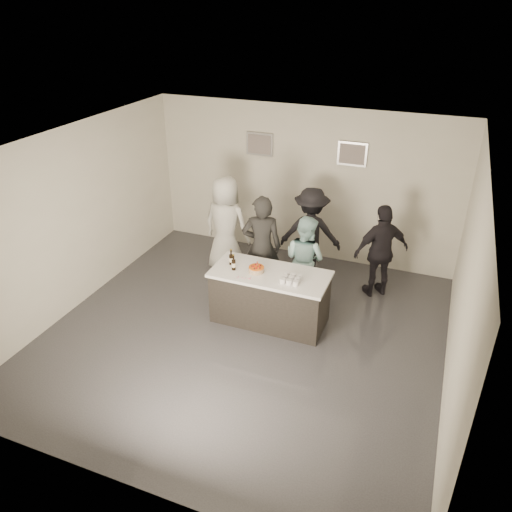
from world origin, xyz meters
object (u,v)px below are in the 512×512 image
(beer_bottle_a, at_px, (231,257))
(beer_bottle_b, at_px, (234,262))
(bar_counter, at_px, (270,297))
(person_main_blue, at_px, (305,259))
(person_guest_back, at_px, (311,233))
(person_main_black, at_px, (262,247))
(person_guest_left, at_px, (226,225))
(cake, at_px, (256,270))
(person_guest_right, at_px, (381,251))

(beer_bottle_a, xyz_separation_m, beer_bottle_b, (0.11, -0.14, 0.00))
(bar_counter, distance_m, beer_bottle_b, 0.82)
(bar_counter, distance_m, person_main_blue, 0.97)
(beer_bottle_a, bearing_deg, person_guest_back, 63.46)
(bar_counter, relative_size, person_guest_back, 1.07)
(beer_bottle_a, distance_m, person_main_black, 0.74)
(person_guest_left, bearing_deg, beer_bottle_b, 124.37)
(beer_bottle_a, height_order, person_guest_left, person_guest_left)
(beer_bottle_a, xyz_separation_m, person_guest_left, (-0.68, 1.29, -0.09))
(person_main_blue, relative_size, person_guest_left, 0.83)
(person_guest_left, bearing_deg, person_main_blue, 170.09)
(beer_bottle_a, bearing_deg, person_main_black, 69.02)
(person_guest_left, bearing_deg, person_guest_back, -159.57)
(bar_counter, relative_size, person_main_blue, 1.19)
(beer_bottle_b, bearing_deg, person_guest_left, 118.85)
(bar_counter, relative_size, person_guest_left, 0.99)
(bar_counter, relative_size, beer_bottle_a, 7.15)
(bar_counter, distance_m, beer_bottle_a, 0.90)
(person_guest_left, bearing_deg, cake, 135.59)
(cake, distance_m, person_guest_right, 2.30)
(person_main_blue, bearing_deg, person_main_black, 32.86)
(person_main_blue, xyz_separation_m, person_guest_left, (-1.67, 0.46, 0.15))
(person_main_blue, xyz_separation_m, person_guest_back, (-0.15, 0.87, 0.08))
(person_guest_back, bearing_deg, person_main_blue, 90.20)
(person_guest_right, distance_m, person_guest_back, 1.35)
(beer_bottle_a, relative_size, beer_bottle_b, 1.00)
(bar_counter, bearing_deg, cake, -167.19)
(person_main_blue, bearing_deg, beer_bottle_b, 69.75)
(person_guest_right, xyz_separation_m, person_guest_back, (-1.33, 0.23, 0.02))
(person_guest_left, height_order, person_guest_back, person_guest_left)
(cake, distance_m, beer_bottle_a, 0.48)
(bar_counter, xyz_separation_m, person_guest_right, (1.49, 1.49, 0.40))
(person_main_blue, height_order, person_guest_left, person_guest_left)
(beer_bottle_a, bearing_deg, person_guest_right, 33.92)
(cake, bearing_deg, person_guest_back, 77.94)
(cake, height_order, person_guest_left, person_guest_left)
(bar_counter, height_order, person_main_blue, person_main_blue)
(bar_counter, xyz_separation_m, person_guest_back, (0.16, 1.72, 0.42))
(person_guest_right, relative_size, person_guest_back, 0.98)
(beer_bottle_a, distance_m, person_guest_left, 1.46)
(beer_bottle_b, height_order, person_main_blue, person_main_blue)
(person_guest_back, bearing_deg, person_guest_left, 5.31)
(person_main_black, height_order, person_guest_right, person_main_black)
(person_guest_right, bearing_deg, bar_counter, 9.16)
(bar_counter, xyz_separation_m, beer_bottle_b, (-0.57, -0.12, 0.58))
(person_guest_back, bearing_deg, person_main_black, 50.34)
(bar_counter, xyz_separation_m, cake, (-0.21, -0.05, 0.49))
(beer_bottle_a, height_order, person_main_blue, person_main_blue)
(cake, height_order, person_main_black, person_main_black)
(person_guest_left, bearing_deg, bar_counter, 141.53)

